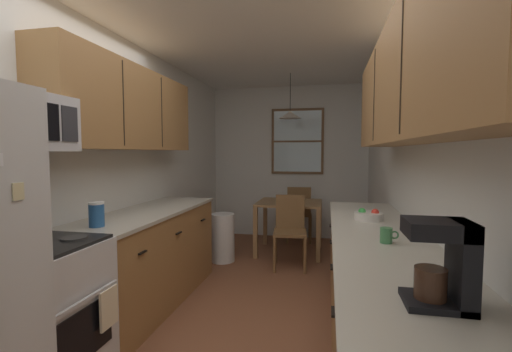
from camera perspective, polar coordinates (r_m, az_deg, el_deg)
ground_plane at (r=3.59m, az=0.37°, el=-19.76°), size 12.00×12.00×0.00m
wall_left at (r=3.80m, az=-20.00°, el=1.15°), size 0.10×9.00×2.55m
wall_right at (r=3.30m, az=23.99°, el=0.66°), size 0.10×9.00×2.55m
wall_back at (r=5.91m, az=5.49°, el=2.28°), size 4.40×0.10×2.55m
ceiling_slab at (r=3.48m, az=0.39°, el=23.14°), size 4.40×9.00×0.08m
stove_range at (r=2.52m, az=-32.39°, el=-19.36°), size 0.66×0.63×1.10m
microwave_over_range at (r=2.42m, az=-35.34°, el=7.37°), size 0.39×0.64×0.34m
counter_left at (r=3.50m, az=-17.39°, el=-12.74°), size 0.64×1.91×0.90m
upper_cabinets_left at (r=3.41m, az=-20.39°, el=10.41°), size 0.33×1.99×0.74m
counter_right at (r=2.48m, az=20.08°, el=-19.95°), size 0.64×3.23×0.90m
upper_cabinets_right at (r=2.28m, az=24.71°, el=14.12°), size 0.33×2.91×0.72m
dining_table at (r=4.98m, az=5.57°, el=-5.61°), size 0.90×0.80×0.74m
dining_chair_near at (r=4.40m, az=5.65°, el=-8.48°), size 0.44×0.44×0.90m
dining_chair_far at (r=5.58m, az=7.12°, el=-5.83°), size 0.44×0.44×0.90m
pendant_light at (r=4.94m, az=5.68°, el=10.07°), size 0.31×0.31×0.63m
back_window at (r=5.83m, az=6.87°, el=5.71°), size 0.87×0.05×1.09m
trash_bin at (r=4.65m, az=-5.54°, el=-10.11°), size 0.31×0.31×0.63m
storage_canister at (r=2.79m, az=-24.92°, el=-5.78°), size 0.11×0.11×0.18m
dish_towel at (r=2.41m, az=-23.21°, el=-19.44°), size 0.02×0.16×0.24m
coffee_maker at (r=1.41m, az=29.03°, el=-12.29°), size 0.22×0.18×0.31m
mug_by_coffeemaker at (r=2.24m, az=20.83°, el=-9.17°), size 0.11×0.07×0.09m
fruit_bowl at (r=2.93m, az=18.15°, el=-6.22°), size 0.23×0.23×0.09m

